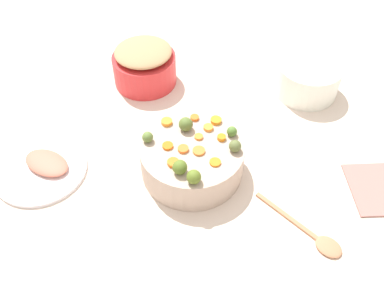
# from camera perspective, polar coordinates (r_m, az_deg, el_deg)

# --- Properties ---
(tabletop) EXTENTS (2.40, 2.40, 0.02)m
(tabletop) POSITION_cam_1_polar(r_m,az_deg,el_deg) (1.28, -1.59, -2.73)
(tabletop) COLOR beige
(tabletop) RESTS_ON ground
(serving_bowl_carrots) EXTENTS (0.30, 0.30, 0.10)m
(serving_bowl_carrots) POSITION_cam_1_polar(r_m,az_deg,el_deg) (1.21, 0.00, -2.00)
(serving_bowl_carrots) COLOR #C1A996
(serving_bowl_carrots) RESTS_ON tabletop
(metal_pot) EXTENTS (0.22, 0.22, 0.11)m
(metal_pot) POSITION_cam_1_polar(r_m,az_deg,el_deg) (1.53, -6.41, 10.03)
(metal_pot) COLOR red
(metal_pot) RESTS_ON tabletop
(stuffing_mound) EXTENTS (0.20, 0.20, 0.04)m
(stuffing_mound) POSITION_cam_1_polar(r_m,az_deg,el_deg) (1.48, -6.65, 12.31)
(stuffing_mound) COLOR tan
(stuffing_mound) RESTS_ON metal_pot
(carrot_slice_0) EXTENTS (0.02, 0.02, 0.01)m
(carrot_slice_0) POSITION_cam_1_polar(r_m,az_deg,el_deg) (1.19, 0.92, 1.01)
(carrot_slice_0) COLOR orange
(carrot_slice_0) RESTS_ON serving_bowl_carrots
(carrot_slice_1) EXTENTS (0.03, 0.03, 0.01)m
(carrot_slice_1) POSITION_cam_1_polar(r_m,az_deg,el_deg) (1.19, 4.02, 0.87)
(carrot_slice_1) COLOR orange
(carrot_slice_1) RESTS_ON serving_bowl_carrots
(carrot_slice_2) EXTENTS (0.04, 0.04, 0.01)m
(carrot_slice_2) POSITION_cam_1_polar(r_m,az_deg,el_deg) (1.23, -3.44, 3.01)
(carrot_slice_2) COLOR orange
(carrot_slice_2) RESTS_ON serving_bowl_carrots
(carrot_slice_3) EXTENTS (0.04, 0.04, 0.01)m
(carrot_slice_3) POSITION_cam_1_polar(r_m,az_deg,el_deg) (1.24, 3.28, 3.21)
(carrot_slice_3) COLOR orange
(carrot_slice_3) RESTS_ON serving_bowl_carrots
(carrot_slice_4) EXTENTS (0.04, 0.04, 0.01)m
(carrot_slice_4) POSITION_cam_1_polar(r_m,az_deg,el_deg) (1.17, -3.31, -0.25)
(carrot_slice_4) COLOR orange
(carrot_slice_4) RESTS_ON serving_bowl_carrots
(carrot_slice_5) EXTENTS (0.04, 0.04, 0.01)m
(carrot_slice_5) POSITION_cam_1_polar(r_m,az_deg,el_deg) (1.16, -1.20, -0.68)
(carrot_slice_5) COLOR orange
(carrot_slice_5) RESTS_ON serving_bowl_carrots
(carrot_slice_6) EXTENTS (0.04, 0.04, 0.01)m
(carrot_slice_6) POSITION_cam_1_polar(r_m,az_deg,el_deg) (1.22, 2.23, 2.23)
(carrot_slice_6) COLOR orange
(carrot_slice_6) RESTS_ON serving_bowl_carrots
(carrot_slice_7) EXTENTS (0.04, 0.04, 0.01)m
(carrot_slice_7) POSITION_cam_1_polar(r_m,az_deg,el_deg) (1.13, 3.15, -2.48)
(carrot_slice_7) COLOR orange
(carrot_slice_7) RESTS_ON serving_bowl_carrots
(carrot_slice_8) EXTENTS (0.04, 0.04, 0.01)m
(carrot_slice_8) POSITION_cam_1_polar(r_m,az_deg,el_deg) (1.13, -2.57, -2.53)
(carrot_slice_8) COLOR orange
(carrot_slice_8) RESTS_ON serving_bowl_carrots
(carrot_slice_9) EXTENTS (0.03, 0.03, 0.01)m
(carrot_slice_9) POSITION_cam_1_polar(r_m,az_deg,el_deg) (1.25, 0.36, 3.58)
(carrot_slice_9) COLOR orange
(carrot_slice_9) RESTS_ON serving_bowl_carrots
(carrot_slice_10) EXTENTS (0.05, 0.05, 0.01)m
(carrot_slice_10) POSITION_cam_1_polar(r_m,az_deg,el_deg) (1.16, 0.93, -0.94)
(carrot_slice_10) COLOR orange
(carrot_slice_10) RESTS_ON serving_bowl_carrots
(brussels_sprout_0) EXTENTS (0.03, 0.03, 0.03)m
(brussels_sprout_0) POSITION_cam_1_polar(r_m,az_deg,el_deg) (1.18, -6.04, 0.93)
(brussels_sprout_0) COLOR olive
(brussels_sprout_0) RESTS_ON serving_bowl_carrots
(brussels_sprout_1) EXTENTS (0.04, 0.04, 0.04)m
(brussels_sprout_1) POSITION_cam_1_polar(r_m,az_deg,el_deg) (1.10, -1.73, -3.16)
(brussels_sprout_1) COLOR #597227
(brussels_sprout_1) RESTS_ON serving_bowl_carrots
(brussels_sprout_2) EXTENTS (0.03, 0.03, 0.03)m
(brussels_sprout_2) POSITION_cam_1_polar(r_m,az_deg,el_deg) (1.20, 5.43, 1.70)
(brussels_sprout_2) COLOR #517930
(brussels_sprout_2) RESTS_ON serving_bowl_carrots
(brussels_sprout_3) EXTENTS (0.04, 0.04, 0.04)m
(brussels_sprout_3) POSITION_cam_1_polar(r_m,az_deg,el_deg) (1.08, 0.24, -4.49)
(brussels_sprout_3) COLOR #5D7325
(brussels_sprout_3) RESTS_ON serving_bowl_carrots
(brussels_sprout_4) EXTENTS (0.03, 0.03, 0.03)m
(brussels_sprout_4) POSITION_cam_1_polar(r_m,az_deg,el_deg) (1.15, 5.85, -0.28)
(brussels_sprout_4) COLOR #5F6C39
(brussels_sprout_4) RESTS_ON serving_bowl_carrots
(brussels_sprout_5) EXTENTS (0.04, 0.04, 0.04)m
(brussels_sprout_5) POSITION_cam_1_polar(r_m,az_deg,el_deg) (1.20, -0.85, 2.70)
(brussels_sprout_5) COLOR #597031
(brussels_sprout_5) RESTS_ON serving_bowl_carrots
(wooden_spoon) EXTENTS (0.22, 0.21, 0.01)m
(wooden_spoon) POSITION_cam_1_polar(r_m,az_deg,el_deg) (1.16, 16.43, -12.06)
(wooden_spoon) COLOR tan
(wooden_spoon) RESTS_ON tabletop
(casserole_dish) EXTENTS (0.22, 0.22, 0.11)m
(casserole_dish) POSITION_cam_1_polar(r_m,az_deg,el_deg) (1.52, 15.38, 8.51)
(casserole_dish) COLOR white
(casserole_dish) RESTS_ON tabletop
(ham_plate) EXTENTS (0.27, 0.27, 0.01)m
(ham_plate) POSITION_cam_1_polar(r_m,az_deg,el_deg) (1.32, -19.80, -3.24)
(ham_plate) COLOR white
(ham_plate) RESTS_ON tabletop
(ham_slice_main) EXTENTS (0.16, 0.17, 0.02)m
(ham_slice_main) POSITION_cam_1_polar(r_m,az_deg,el_deg) (1.31, -19.09, -2.42)
(ham_slice_main) COLOR #D1715A
(ham_slice_main) RESTS_ON ham_plate
(dish_towel) EXTENTS (0.19, 0.14, 0.01)m
(dish_towel) POSITION_cam_1_polar(r_m,az_deg,el_deg) (1.31, 23.46, -5.59)
(dish_towel) COLOR #A8726A
(dish_towel) RESTS_ON tabletop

